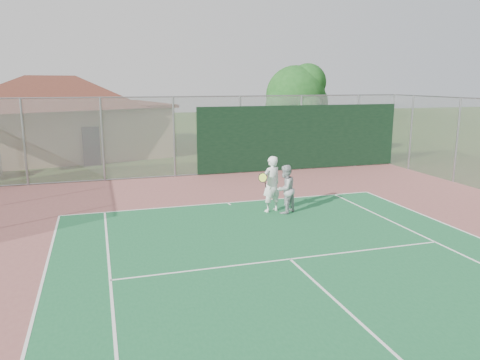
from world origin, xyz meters
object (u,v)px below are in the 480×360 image
object	(u,v)px
tree	(297,98)
player_grey_back	(285,190)
player_white_front	(271,184)
clubhouse	(55,108)

from	to	relation	value
tree	player_grey_back	xyz separation A→B (m)	(-4.38, -9.17, -2.54)
player_white_front	player_grey_back	distance (m)	0.49
player_white_front	player_grey_back	bearing A→B (deg)	124.82
clubhouse	player_grey_back	size ratio (longest dim) A/B	8.83
player_white_front	tree	bearing A→B (deg)	-134.97
player_grey_back	clubhouse	bearing A→B (deg)	-94.44
tree	player_grey_back	bearing A→B (deg)	-115.55
clubhouse	player_grey_back	world-z (taller)	clubhouse
clubhouse	tree	world-z (taller)	clubhouse
tree	player_white_front	size ratio (longest dim) A/B	2.79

